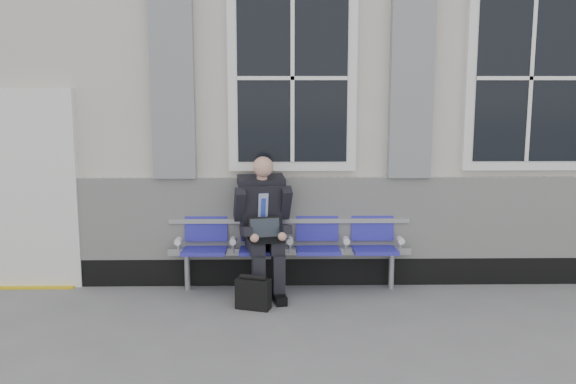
{
  "coord_description": "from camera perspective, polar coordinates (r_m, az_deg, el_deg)",
  "views": [
    {
      "loc": [
        -2.32,
        -5.36,
        2.2
      ],
      "look_at": [
        -2.21,
        0.9,
        1.13
      ],
      "focal_mm": 40.0,
      "sensor_mm": 36.0,
      "label": 1
    }
  ],
  "objects": [
    {
      "name": "ground",
      "position": [
        6.24,
        21.32,
        -11.67
      ],
      "size": [
        70.0,
        70.0,
        0.0
      ],
      "primitive_type": "plane",
      "color": "slate",
      "rests_on": "ground"
    },
    {
      "name": "station_building",
      "position": [
        9.12,
        13.77,
        9.52
      ],
      "size": [
        14.4,
        4.4,
        4.49
      ],
      "color": "beige",
      "rests_on": "ground"
    },
    {
      "name": "bench",
      "position": [
        6.88,
        0.14,
        -4.19
      ],
      "size": [
        2.6,
        0.47,
        0.91
      ],
      "color": "#9EA0A3",
      "rests_on": "ground"
    },
    {
      "name": "businessman",
      "position": [
        6.7,
        -2.21,
        -2.55
      ],
      "size": [
        0.63,
        0.85,
        1.46
      ],
      "color": "black",
      "rests_on": "ground"
    },
    {
      "name": "briefcase",
      "position": [
        6.39,
        -3.11,
        -8.97
      ],
      "size": [
        0.36,
        0.24,
        0.35
      ],
      "color": "black",
      "rests_on": "ground"
    }
  ]
}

